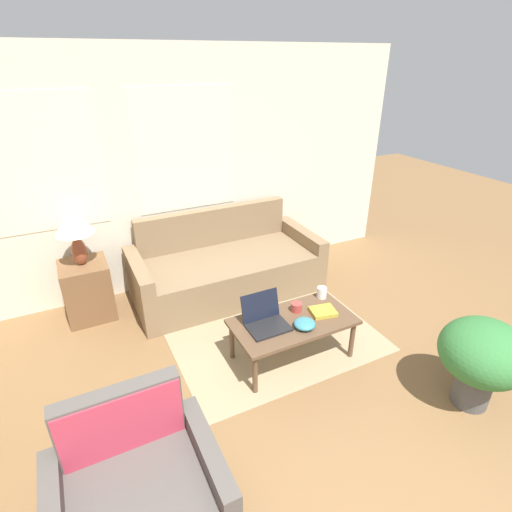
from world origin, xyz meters
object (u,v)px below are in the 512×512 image
(couch, at_px, (225,268))
(coffee_table, at_px, (293,324))
(cup_yellow, at_px, (322,292))
(laptop, at_px, (265,319))
(snack_bowl, at_px, (305,324))
(potted_plant, at_px, (482,355))
(armchair, at_px, (140,500))
(book_red, at_px, (323,312))
(table_lamp, at_px, (73,225))
(cup_navy, at_px, (296,307))

(couch, relative_size, coffee_table, 1.95)
(cup_yellow, bearing_deg, laptop, -167.91)
(couch, relative_size, snack_bowl, 11.36)
(couch, relative_size, laptop, 6.04)
(laptop, xyz_separation_m, potted_plant, (1.24, -1.13, 0.00))
(armchair, relative_size, coffee_table, 0.83)
(couch, height_order, book_red, couch)
(table_lamp, distance_m, book_red, 2.47)
(laptop, relative_size, cup_navy, 3.57)
(couch, height_order, laptop, couch)
(laptop, bearing_deg, table_lamp, 131.51)
(laptop, height_order, book_red, laptop)
(book_red, xyz_separation_m, potted_plant, (0.70, -1.05, 0.04))
(cup_yellow, bearing_deg, table_lamp, 146.30)
(armchair, height_order, cup_yellow, armchair)
(armchair, height_order, potted_plant, armchair)
(laptop, bearing_deg, cup_yellow, 12.09)
(couch, relative_size, table_lamp, 3.55)
(table_lamp, relative_size, potted_plant, 0.80)
(couch, distance_m, cup_yellow, 1.29)
(coffee_table, bearing_deg, armchair, -149.50)
(cup_navy, relative_size, book_red, 0.39)
(table_lamp, bearing_deg, armchair, -89.64)
(armchair, bearing_deg, potted_plant, -4.10)
(coffee_table, relative_size, cup_yellow, 9.98)
(coffee_table, xyz_separation_m, cup_yellow, (0.43, 0.20, 0.10))
(coffee_table, relative_size, laptop, 3.09)
(table_lamp, bearing_deg, book_red, -40.01)
(armchair, bearing_deg, table_lamp, 90.36)
(cup_yellow, relative_size, snack_bowl, 0.58)
(table_lamp, distance_m, coffee_table, 2.26)
(armchair, height_order, snack_bowl, armchair)
(armchair, relative_size, potted_plant, 1.20)
(table_lamp, xyz_separation_m, cup_yellow, (1.98, -1.32, -0.56))
(couch, distance_m, armchair, 2.69)
(armchair, distance_m, coffee_table, 1.78)
(laptop, relative_size, book_red, 1.41)
(cup_navy, bearing_deg, cup_yellow, 14.67)
(armchair, relative_size, laptop, 2.56)
(cup_yellow, bearing_deg, cup_navy, -165.33)
(snack_bowl, bearing_deg, cup_yellow, 39.00)
(cup_navy, distance_m, book_red, 0.24)
(armchair, xyz_separation_m, table_lamp, (-0.02, 2.42, 0.75))
(laptop, xyz_separation_m, snack_bowl, (0.28, -0.18, -0.02))
(couch, bearing_deg, coffee_table, -86.85)
(coffee_table, bearing_deg, book_red, -5.48)
(couch, xyz_separation_m, armchair, (-1.45, -2.27, -0.00))
(laptop, xyz_separation_m, book_red, (0.54, -0.08, -0.04))
(book_red, bearing_deg, table_lamp, 139.99)
(cup_yellow, relative_size, book_red, 0.44)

